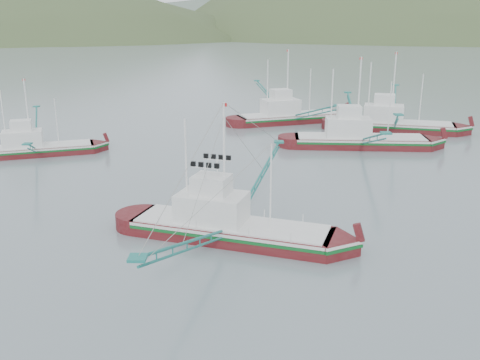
{
  "coord_description": "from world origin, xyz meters",
  "views": [
    {
      "loc": [
        0.37,
        -31.33,
        14.54
      ],
      "look_at": [
        0.0,
        6.0,
        3.2
      ],
      "focal_mm": 40.0,
      "sensor_mm": 36.0,
      "label": 1
    }
  ],
  "objects_px": {
    "main_boat": "(229,212)",
    "bg_boat_far": "(289,108)",
    "bg_boat_left": "(34,139)",
    "bg_boat_extra": "(394,116)",
    "bg_boat_right": "(359,134)"
  },
  "relations": [
    {
      "from": "main_boat",
      "to": "bg_boat_far",
      "type": "distance_m",
      "value": 43.25
    },
    {
      "from": "bg_boat_left",
      "to": "main_boat",
      "type": "bearing_deg",
      "value": -64.98
    },
    {
      "from": "bg_boat_right",
      "to": "bg_boat_far",
      "type": "xyz_separation_m",
      "value": [
        -6.94,
        15.23,
        0.65
      ]
    },
    {
      "from": "bg_boat_far",
      "to": "bg_boat_extra",
      "type": "height_order",
      "value": "bg_boat_extra"
    },
    {
      "from": "bg_boat_right",
      "to": "bg_boat_left",
      "type": "relative_size",
      "value": 1.27
    },
    {
      "from": "bg_boat_far",
      "to": "bg_boat_extra",
      "type": "bearing_deg",
      "value": -42.96
    },
    {
      "from": "bg_boat_left",
      "to": "bg_boat_far",
      "type": "xyz_separation_m",
      "value": [
        29.62,
        19.35,
        0.43
      ]
    },
    {
      "from": "bg_boat_right",
      "to": "bg_boat_left",
      "type": "distance_m",
      "value": 36.79
    },
    {
      "from": "bg_boat_right",
      "to": "bg_boat_extra",
      "type": "bearing_deg",
      "value": 58.31
    },
    {
      "from": "main_boat",
      "to": "bg_boat_far",
      "type": "bearing_deg",
      "value": 98.35
    },
    {
      "from": "main_boat",
      "to": "bg_boat_left",
      "type": "bearing_deg",
      "value": 151.9
    },
    {
      "from": "bg_boat_left",
      "to": "bg_boat_extra",
      "type": "xyz_separation_m",
      "value": [
        43.09,
        13.45,
        0.3
      ]
    },
    {
      "from": "main_boat",
      "to": "bg_boat_extra",
      "type": "distance_m",
      "value": 42.24
    },
    {
      "from": "bg_boat_far",
      "to": "bg_boat_extra",
      "type": "xyz_separation_m",
      "value": [
        13.47,
        -5.9,
        -0.13
      ]
    },
    {
      "from": "main_boat",
      "to": "bg_boat_right",
      "type": "bearing_deg",
      "value": 80.55
    }
  ]
}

